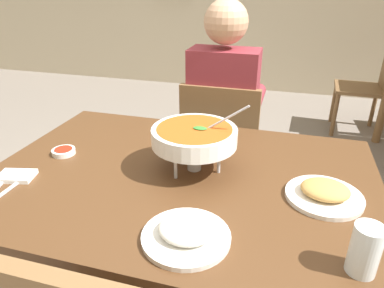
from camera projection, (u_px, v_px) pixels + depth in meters
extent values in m
cube|color=#51331C|center=(180.00, 179.00, 1.25)|extent=(1.36, 0.96, 0.04)
cylinder|color=#51331C|center=(97.00, 184.00, 1.93)|extent=(0.07, 0.07, 0.73)
cylinder|color=#51331C|center=(336.00, 224.00, 1.63)|extent=(0.07, 0.07, 0.73)
cube|color=brown|center=(224.00, 152.00, 2.13)|extent=(0.44, 0.44, 0.03)
cube|color=brown|center=(218.00, 128.00, 1.85)|extent=(0.42, 0.04, 0.45)
cylinder|color=brown|center=(256.00, 173.00, 2.34)|extent=(0.04, 0.04, 0.42)
cylinder|color=brown|center=(201.00, 166.00, 2.44)|extent=(0.04, 0.04, 0.42)
cylinder|color=brown|center=(248.00, 206.00, 2.02)|extent=(0.04, 0.04, 0.42)
cylinder|color=brown|center=(185.00, 195.00, 2.11)|extent=(0.04, 0.04, 0.42)
cylinder|color=#2D2D38|center=(239.00, 182.00, 2.21)|extent=(0.10, 0.10, 0.45)
cylinder|color=#2D2D38|center=(208.00, 178.00, 2.26)|extent=(0.10, 0.10, 0.45)
cube|color=#2D2D38|center=(224.00, 142.00, 2.08)|extent=(0.32, 0.32, 0.12)
cube|color=maroon|center=(223.00, 96.00, 1.88)|extent=(0.36, 0.20, 0.50)
sphere|color=tan|center=(226.00, 22.00, 1.71)|extent=(0.22, 0.22, 0.22)
cylinder|color=maroon|center=(257.00, 97.00, 2.03)|extent=(0.08, 0.28, 0.08)
cylinder|color=maroon|center=(203.00, 92.00, 2.11)|extent=(0.08, 0.28, 0.08)
cylinder|color=silver|center=(219.00, 160.00, 1.23)|extent=(0.01, 0.01, 0.10)
cylinder|color=silver|center=(188.00, 146.00, 1.33)|extent=(0.01, 0.01, 0.10)
cylinder|color=silver|center=(175.00, 165.00, 1.20)|extent=(0.01, 0.01, 0.10)
torus|color=silver|center=(194.00, 144.00, 1.23)|extent=(0.21, 0.21, 0.01)
cylinder|color=#B2B2B7|center=(194.00, 165.00, 1.27)|extent=(0.05, 0.05, 0.04)
cone|color=orange|center=(194.00, 157.00, 1.25)|extent=(0.02, 0.02, 0.04)
cylinder|color=white|center=(194.00, 136.00, 1.22)|extent=(0.30, 0.30, 0.06)
cylinder|color=#B75119|center=(194.00, 130.00, 1.21)|extent=(0.26, 0.26, 0.01)
ellipsoid|color=#388433|center=(200.00, 128.00, 1.20)|extent=(0.05, 0.03, 0.01)
cylinder|color=silver|center=(221.00, 121.00, 1.19)|extent=(0.18, 0.01, 0.13)
cylinder|color=white|center=(186.00, 237.00, 0.93)|extent=(0.24, 0.24, 0.01)
ellipsoid|color=white|center=(186.00, 229.00, 0.92)|extent=(0.15, 0.13, 0.04)
cylinder|color=white|center=(324.00, 196.00, 1.11)|extent=(0.24, 0.24, 0.01)
ellipsoid|color=tan|center=(325.00, 190.00, 1.09)|extent=(0.15, 0.13, 0.04)
cylinder|color=white|center=(64.00, 152.00, 1.38)|extent=(0.09, 0.09, 0.02)
cylinder|color=maroon|center=(63.00, 150.00, 1.38)|extent=(0.07, 0.07, 0.01)
cube|color=white|center=(16.00, 176.00, 1.22)|extent=(0.13, 0.11, 0.02)
cube|color=silver|center=(1.00, 184.00, 1.18)|extent=(0.06, 0.17, 0.01)
cube|color=silver|center=(13.00, 186.00, 1.17)|extent=(0.01, 0.17, 0.01)
cylinder|color=silver|center=(365.00, 250.00, 0.81)|extent=(0.07, 0.07, 0.13)
cylinder|color=gold|center=(363.00, 256.00, 0.82)|extent=(0.06, 0.06, 0.08)
cylinder|color=brown|center=(384.00, 105.00, 3.12)|extent=(0.07, 0.07, 0.73)
cube|color=brown|center=(360.00, 88.00, 3.33)|extent=(0.46, 0.46, 0.03)
cylinder|color=brown|center=(334.00, 103.00, 3.64)|extent=(0.04, 0.04, 0.42)
cylinder|color=brown|center=(335.00, 115.00, 3.32)|extent=(0.04, 0.04, 0.42)
cylinder|color=brown|center=(374.00, 107.00, 3.53)|extent=(0.04, 0.04, 0.42)
cylinder|color=brown|center=(379.00, 120.00, 3.21)|extent=(0.04, 0.04, 0.42)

